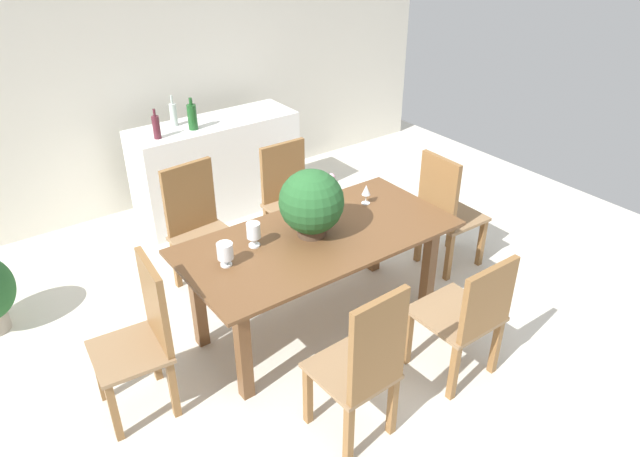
% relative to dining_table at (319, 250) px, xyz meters
% --- Properties ---
extents(ground_plane, '(7.04, 7.04, 0.00)m').
position_rel_dining_table_xyz_m(ground_plane, '(0.00, -0.01, -0.63)').
color(ground_plane, silver).
extents(back_wall, '(6.40, 0.10, 2.60)m').
position_rel_dining_table_xyz_m(back_wall, '(0.00, 2.59, 0.67)').
color(back_wall, beige).
rests_on(back_wall, ground).
extents(dining_table, '(1.89, 0.93, 0.74)m').
position_rel_dining_table_xyz_m(dining_table, '(0.00, 0.00, 0.00)').
color(dining_table, brown).
rests_on(dining_table, ground).
extents(chair_far_left, '(0.49, 0.46, 1.00)m').
position_rel_dining_table_xyz_m(chair_far_left, '(-0.43, 0.98, -0.08)').
color(chair_far_left, brown).
rests_on(chair_far_left, ground).
extents(chair_head_end, '(0.46, 0.47, 0.99)m').
position_rel_dining_table_xyz_m(chair_head_end, '(-1.27, -0.01, -0.09)').
color(chair_head_end, brown).
rests_on(chair_head_end, ground).
extents(chair_near_left, '(0.42, 0.45, 1.05)m').
position_rel_dining_table_xyz_m(chair_near_left, '(-0.42, -0.99, -0.07)').
color(chair_near_left, brown).
rests_on(chair_near_left, ground).
extents(chair_near_right, '(0.47, 0.47, 0.91)m').
position_rel_dining_table_xyz_m(chair_near_right, '(0.43, -0.98, -0.12)').
color(chair_near_right, brown).
rests_on(chair_near_right, ground).
extents(chair_foot_end, '(0.46, 0.43, 1.02)m').
position_rel_dining_table_xyz_m(chair_foot_end, '(1.26, 0.00, -0.08)').
color(chair_foot_end, brown).
rests_on(chair_foot_end, ground).
extents(chair_far_right, '(0.46, 0.47, 0.96)m').
position_rel_dining_table_xyz_m(chair_far_right, '(0.43, 0.99, -0.10)').
color(chair_far_right, brown).
rests_on(chair_far_right, ground).
extents(flower_centerpiece, '(0.44, 0.43, 0.47)m').
position_rel_dining_table_xyz_m(flower_centerpiece, '(-0.03, 0.04, 0.36)').
color(flower_centerpiece, '#4C3828').
rests_on(flower_centerpiece, dining_table).
extents(crystal_vase_left, '(0.10, 0.10, 0.16)m').
position_rel_dining_table_xyz_m(crystal_vase_left, '(-0.67, 0.05, 0.21)').
color(crystal_vase_left, silver).
rests_on(crystal_vase_left, dining_table).
extents(crystal_vase_center_near, '(0.09, 0.09, 0.17)m').
position_rel_dining_table_xyz_m(crystal_vase_center_near, '(-0.42, 0.14, 0.22)').
color(crystal_vase_center_near, silver).
rests_on(crystal_vase_center_near, dining_table).
extents(wine_glass, '(0.06, 0.06, 0.15)m').
position_rel_dining_table_xyz_m(wine_glass, '(0.56, 0.17, 0.22)').
color(wine_glass, silver).
rests_on(wine_glass, dining_table).
extents(kitchen_counter, '(1.56, 0.52, 0.92)m').
position_rel_dining_table_xyz_m(kitchen_counter, '(0.26, 1.99, -0.17)').
color(kitchen_counter, white).
rests_on(kitchen_counter, ground).
extents(wine_bottle_amber, '(0.06, 0.06, 0.26)m').
position_rel_dining_table_xyz_m(wine_bottle_amber, '(-0.32, 1.89, 0.40)').
color(wine_bottle_amber, '#511E28').
rests_on(wine_bottle_amber, kitchen_counter).
extents(wine_bottle_green, '(0.08, 0.08, 0.28)m').
position_rel_dining_table_xyz_m(wine_bottle_green, '(0.02, 1.91, 0.41)').
color(wine_bottle_green, '#194C1E').
rests_on(wine_bottle_green, kitchen_counter).
extents(wine_bottle_tall, '(0.06, 0.06, 0.28)m').
position_rel_dining_table_xyz_m(wine_bottle_tall, '(-0.07, 2.09, 0.40)').
color(wine_bottle_tall, '#B2BFB7').
rests_on(wine_bottle_tall, kitchen_counter).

